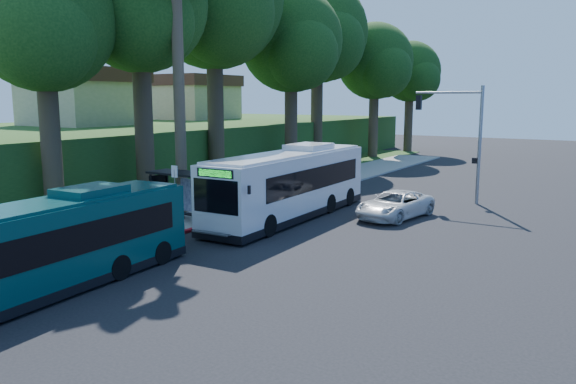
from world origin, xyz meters
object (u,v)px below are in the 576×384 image
Objects in this scene: bus_shelter at (177,186)px; white_bus at (291,183)px; teal_bus at (52,244)px; pickup at (395,205)px.

bus_shelter is 5.89m from white_bus.
pickup is (5.25, 16.73, -0.87)m from teal_bus.
white_bus reaches higher than pickup.
white_bus reaches higher than bus_shelter.
bus_shelter is at bearing -143.77° from white_bus.
pickup is (4.72, 2.83, -1.14)m from white_bus.
pickup is at bearing 34.50° from bus_shelter.
white_bus is 5.62m from pickup.
teal_bus is at bearing -98.03° from pickup.
bus_shelter is 0.25× the size of white_bus.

